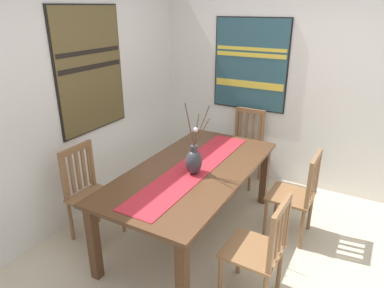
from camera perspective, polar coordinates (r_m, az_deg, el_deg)
The scene contains 12 objects.
ground_plane at distance 3.40m, azimuth 6.94°, elevation -18.88°, with size 6.40×6.40×0.03m, color beige.
wall_back at distance 3.77m, azimuth -19.33°, elevation 7.68°, with size 6.40×0.12×2.70m, color silver.
wall_side at distance 4.45m, azimuth 17.16°, elevation 9.99°, with size 0.12×6.40×2.70m, color silver.
dining_table at distance 3.35m, azimuth 0.18°, elevation -5.50°, with size 2.04×1.02×0.75m.
table_runner at distance 3.31m, azimuth 0.18°, elevation -4.04°, with size 1.88×0.36×0.01m, color #B7232D.
centerpiece_vase at distance 3.16m, azimuth 0.31°, elevation -2.74°, with size 0.26×0.27×0.72m.
chair_0 at distance 3.58m, azimuth -16.60°, elevation -7.50°, with size 0.43×0.43×0.95m.
chair_1 at distance 2.79m, azimuth 11.19°, elevation -16.69°, with size 0.43×0.43×0.91m.
chair_2 at distance 4.55m, azimuth 8.76°, elevation -0.31°, with size 0.43×0.43×0.97m.
chair_3 at distance 3.57m, azimuth 16.99°, elevation -7.89°, with size 0.43×0.43×0.92m.
painting_on_back_wall at distance 3.83m, azimuth -16.49°, elevation 11.63°, with size 0.93×0.05×1.29m.
painting_on_side_wall at distance 4.53m, azimuth 9.63°, elevation 12.79°, with size 0.05×0.97×1.15m.
Camera 1 is at (-2.42, -0.90, 2.20)m, focal length 32.23 mm.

